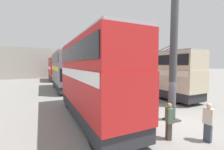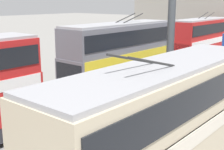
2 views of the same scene
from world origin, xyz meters
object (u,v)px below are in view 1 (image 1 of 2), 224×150
Objects in this scene: person_aisle_foreground at (208,121)px; person_aisle_midway at (114,87)px; person_by_right_row at (169,120)px; person_by_left_row at (148,91)px; oil_drum at (126,90)px; bus_right_near at (92,74)px; bus_left_far at (110,67)px; bus_left_near at (157,71)px; bus_right_mid at (64,68)px; bus_right_far at (55,68)px.

person_aisle_foreground is 1.14× the size of person_aisle_midway.
person_aisle_midway is at bearing 100.42° from person_by_right_row.
person_by_left_row is (-4.75, -1.38, 0.11)m from person_aisle_midway.
bus_right_near is at bearing 134.56° from oil_drum.
bus_left_far reaches higher than oil_drum.
person_by_right_row is at bearing 162.53° from bus_left_far.
bus_right_near is 6.79m from person_aisle_foreground.
bus_left_far reaches higher than person_aisle_foreground.
person_by_right_row reaches higher than person_aisle_midway.
bus_left_near reaches higher than person_aisle_midway.
bus_left_near is 4.26m from oil_drum.
bus_right_mid is 9.29m from oil_drum.
bus_left_far is 1.05× the size of bus_right_near.
person_aisle_midway reaches higher than oil_drum.
bus_left_far is at bearing -14.17° from oil_drum.
bus_left_far reaches higher than bus_right_near.
bus_right_mid is at bearing 45.54° from oil_drum.
oil_drum is at bearing 3.39° from person_by_left_row.
bus_right_near is at bearing 117.79° from person_aisle_foreground.
bus_right_mid reaches higher than person_aisle_midway.
bus_left_far is 5.61× the size of person_by_left_row.
bus_left_near reaches higher than person_by_right_row.
person_by_left_row is (-14.51, 2.59, -2.06)m from bus_left_far.
bus_right_near reaches higher than person_by_left_row.
bus_right_near reaches higher than person_by_right_row.
bus_right_far is at bearing 18.07° from person_by_left_row.
person_aisle_midway is at bearing 67.31° from oil_drum.
bus_right_far is 9.88× the size of oil_drum.
bus_left_near is 3.63m from person_by_left_row.
person_by_right_row is at bearing -72.90° from person_aisle_midway.
bus_right_mid reaches higher than bus_left_far.
person_aisle_midway is (-19.18, -5.02, -2.02)m from bus_right_far.
bus_right_near is at bearing 143.29° from person_by_right_row.
person_aisle_foreground reaches higher than person_by_right_row.
person_by_left_row is at bearing -179.70° from oil_drum.
person_by_left_row is at bearing -148.49° from bus_right_mid.
bus_right_mid reaches higher than oil_drum.
person_aisle_foreground reaches higher than person_aisle_midway.
person_aisle_midway is 1.52m from oil_drum.
bus_right_mid is at bearing 161.73° from person_aisle_midway.
bus_left_near is at bearing -6.75° from person_aisle_midway.
bus_right_mid reaches higher than person_aisle_foreground.
bus_right_mid is at bearing 0.00° from bus_right_near.
bus_right_mid is at bearing 121.83° from person_by_right_row.
person_aisle_foreground is 1.98× the size of oil_drum.
bus_right_far is at bearing 17.90° from oil_drum.
bus_right_mid is 5.32× the size of person_aisle_foreground.
oil_drum is (-0.57, -1.36, -0.38)m from person_aisle_midway.
bus_right_near is at bearing 151.59° from bus_left_far.
person_aisle_midway is at bearing 75.65° from person_aisle_foreground.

